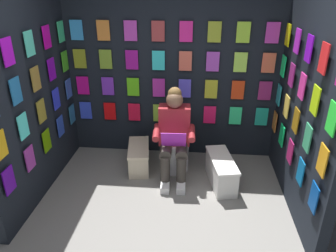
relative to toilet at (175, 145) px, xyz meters
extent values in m
cube|color=black|center=(0.07, -0.46, 0.82)|extent=(3.01, 0.10, 2.29)
cube|color=blue|center=(1.34, -0.38, 0.31)|extent=(0.17, 0.01, 0.26)
cube|color=red|center=(0.98, -0.38, 0.31)|extent=(0.17, 0.01, 0.26)
cube|color=red|center=(0.62, -0.38, 0.31)|extent=(0.17, 0.01, 0.26)
cube|color=#92BD32|center=(0.26, -0.38, 0.31)|extent=(0.17, 0.01, 0.26)
cube|color=#E31471|center=(-0.11, -0.38, 0.31)|extent=(0.17, 0.01, 0.26)
cube|color=#E91155|center=(-0.47, -0.38, 0.31)|extent=(0.17, 0.01, 0.26)
cube|color=#2AE988|center=(-0.83, -0.38, 0.31)|extent=(0.17, 0.01, 0.26)
cube|color=#19A78C|center=(-1.19, -0.38, 0.31)|extent=(0.17, 0.01, 0.26)
cube|color=#CB0F86|center=(1.34, -0.38, 0.70)|extent=(0.17, 0.01, 0.26)
cube|color=purple|center=(0.98, -0.38, 0.70)|extent=(0.17, 0.01, 0.26)
cube|color=#57C614|center=(0.62, -0.38, 0.70)|extent=(0.17, 0.01, 0.26)
cube|color=#B327A3|center=(0.26, -0.38, 0.70)|extent=(0.17, 0.01, 0.26)
cube|color=#574EE5|center=(-0.11, -0.38, 0.70)|extent=(0.17, 0.01, 0.26)
cube|color=gold|center=(-0.47, -0.38, 0.70)|extent=(0.17, 0.01, 0.26)
cube|color=red|center=(-0.83, -0.38, 0.70)|extent=(0.17, 0.01, 0.26)
cube|color=#932264|center=(-1.19, -0.38, 0.70)|extent=(0.17, 0.01, 0.26)
cube|color=olive|center=(1.34, -0.38, 1.08)|extent=(0.17, 0.01, 0.26)
cube|color=olive|center=(0.98, -0.38, 1.08)|extent=(0.17, 0.01, 0.26)
cube|color=#9A128F|center=(0.62, -0.38, 1.08)|extent=(0.17, 0.01, 0.26)
cube|color=#2DDADF|center=(0.26, -0.38, 1.08)|extent=(0.17, 0.01, 0.26)
cube|color=#E0614D|center=(-0.11, -0.38, 1.08)|extent=(0.17, 0.01, 0.26)
cube|color=purple|center=(-0.47, -0.38, 1.08)|extent=(0.17, 0.01, 0.26)
cube|color=#ABEF4D|center=(-0.83, -0.38, 1.08)|extent=(0.17, 0.01, 0.26)
cube|color=#E66345|center=(-1.19, -0.38, 1.08)|extent=(0.17, 0.01, 0.26)
cube|color=#3494E3|center=(1.34, -0.38, 1.46)|extent=(0.17, 0.01, 0.26)
cube|color=orange|center=(0.98, -0.38, 1.46)|extent=(0.17, 0.01, 0.26)
cube|color=#BE3CBA|center=(0.62, -0.38, 1.46)|extent=(0.17, 0.01, 0.26)
cube|color=#A0373A|center=(0.26, -0.38, 1.46)|extent=(0.17, 0.01, 0.26)
cube|color=#E2208D|center=(-0.11, -0.38, 1.46)|extent=(0.17, 0.01, 0.26)
cube|color=#95A82A|center=(-0.47, -0.38, 1.46)|extent=(0.17, 0.01, 0.26)
cube|color=#9EDF35|center=(-0.83, -0.38, 1.46)|extent=(0.17, 0.01, 0.26)
cube|color=#BF37B6|center=(-1.19, -0.38, 1.46)|extent=(0.17, 0.01, 0.26)
cube|color=black|center=(-1.43, 0.61, 0.82)|extent=(0.10, 2.04, 2.29)
cube|color=#C26728|center=(-1.34, -0.22, 0.31)|extent=(0.01, 0.17, 0.26)
cube|color=#13D364|center=(-1.34, 0.19, 0.31)|extent=(0.01, 0.17, 0.26)
cube|color=#9B1A53|center=(-1.34, 0.61, 0.31)|extent=(0.01, 0.17, 0.26)
cube|color=#0D5F9E|center=(-1.34, 1.03, 0.31)|extent=(0.01, 0.17, 0.26)
cube|color=#083E8E|center=(-1.34, 1.44, 0.31)|extent=(0.01, 0.17, 0.26)
cube|color=teal|center=(-1.34, -0.22, 0.70)|extent=(0.01, 0.17, 0.26)
cube|color=yellow|center=(-1.34, 0.19, 0.70)|extent=(0.01, 0.17, 0.26)
cube|color=#986912|center=(-1.34, 0.61, 0.70)|extent=(0.01, 0.17, 0.26)
cube|color=#369D6A|center=(-1.34, 1.03, 0.70)|extent=(0.01, 0.17, 0.26)
cube|color=orange|center=(-1.34, 1.44, 0.70)|extent=(0.01, 0.17, 0.26)
cube|color=#13E873|center=(-1.34, -0.22, 1.08)|extent=(0.01, 0.17, 0.26)
cube|color=#952073|center=(-1.34, 0.19, 1.08)|extent=(0.01, 0.17, 0.26)
cube|color=#ED329A|center=(-1.34, 0.61, 1.08)|extent=(0.01, 0.17, 0.26)
cube|color=#B0E212|center=(-1.34, 1.03, 1.08)|extent=(0.01, 0.17, 0.26)
cube|color=#29E038|center=(-1.34, 1.44, 1.08)|extent=(0.01, 0.17, 0.26)
cube|color=yellow|center=(-1.34, -0.22, 1.46)|extent=(0.01, 0.17, 0.26)
cube|color=#BF25D7|center=(-1.34, 0.19, 1.46)|extent=(0.01, 0.17, 0.26)
cube|color=#7D0FCE|center=(-1.34, 0.61, 1.46)|extent=(0.01, 0.17, 0.26)
cube|color=red|center=(-1.34, 1.03, 1.46)|extent=(0.01, 0.17, 0.26)
cube|color=black|center=(1.58, 0.61, 0.82)|extent=(0.10, 2.04, 2.29)
cube|color=#4D0A98|center=(1.49, 1.44, 0.31)|extent=(0.01, 0.17, 0.26)
cube|color=purple|center=(1.49, 1.03, 0.31)|extent=(0.01, 0.17, 0.26)
cube|color=#5B9608|center=(1.49, 0.61, 0.31)|extent=(0.01, 0.17, 0.26)
cube|color=#2745B7|center=(1.49, 0.19, 0.31)|extent=(0.01, 0.17, 0.26)
cube|color=#296793|center=(1.49, -0.22, 0.31)|extent=(0.01, 0.17, 0.26)
cube|color=gold|center=(1.49, 1.44, 0.70)|extent=(0.01, 0.17, 0.26)
cube|color=#4EF0E6|center=(1.49, 1.03, 0.70)|extent=(0.01, 0.17, 0.26)
cube|color=olive|center=(1.49, 0.61, 0.70)|extent=(0.01, 0.17, 0.26)
cube|color=#2938EB|center=(1.49, 0.19, 0.70)|extent=(0.01, 0.17, 0.26)
cube|color=#2D55B0|center=(1.49, -0.22, 0.70)|extent=(0.01, 0.17, 0.26)
cube|color=#216CAB|center=(1.49, 1.03, 1.08)|extent=(0.01, 0.17, 0.26)
cube|color=olive|center=(1.49, 0.61, 1.08)|extent=(0.01, 0.17, 0.26)
cube|color=#760CB6|center=(1.49, 0.19, 1.08)|extent=(0.01, 0.17, 0.26)
cube|color=green|center=(1.49, -0.22, 1.08)|extent=(0.01, 0.17, 0.26)
cube|color=#A912CF|center=(1.49, 1.03, 1.46)|extent=(0.01, 0.17, 0.26)
cube|color=#4CDCC0|center=(1.49, 0.61, 1.46)|extent=(0.01, 0.17, 0.26)
cube|color=#C70BA3|center=(1.49, 0.19, 1.46)|extent=(0.01, 0.17, 0.26)
cube|color=#34C677|center=(1.49, -0.22, 1.46)|extent=(0.01, 0.17, 0.26)
cylinder|color=white|center=(0.00, 0.08, -0.13)|extent=(0.38, 0.38, 0.40)
cylinder|color=white|center=(0.00, 0.08, 0.09)|extent=(0.41, 0.41, 0.02)
cube|color=white|center=(0.01, -0.18, 0.25)|extent=(0.39, 0.20, 0.36)
cylinder|color=white|center=(0.00, -0.09, 0.25)|extent=(0.39, 0.09, 0.39)
cube|color=maroon|center=(0.00, 0.11, 0.36)|extent=(0.41, 0.24, 0.52)
sphere|color=brown|center=(0.00, 0.14, 0.71)|extent=(0.21, 0.21, 0.21)
sphere|color=olive|center=(0.00, 0.11, 0.78)|extent=(0.17, 0.17, 0.17)
cylinder|color=#38332D|center=(-0.11, 0.30, 0.11)|extent=(0.17, 0.41, 0.15)
cylinder|color=#38332D|center=(0.09, 0.31, 0.11)|extent=(0.17, 0.41, 0.15)
cylinder|color=#38332D|center=(-0.12, 0.48, -0.11)|extent=(0.12, 0.12, 0.42)
cylinder|color=#38332D|center=(0.08, 0.49, -0.11)|extent=(0.12, 0.12, 0.42)
cube|color=white|center=(-0.12, 0.54, -0.28)|extent=(0.12, 0.26, 0.09)
cube|color=white|center=(0.08, 0.55, -0.28)|extent=(0.12, 0.26, 0.09)
cylinder|color=maroon|center=(-0.23, 0.28, 0.33)|extent=(0.10, 0.31, 0.13)
cylinder|color=maroon|center=(0.21, 0.30, 0.33)|extent=(0.10, 0.31, 0.13)
cube|color=purple|center=(-0.02, 0.45, 0.32)|extent=(0.31, 0.14, 0.23)
cube|color=beige|center=(0.49, 0.09, -0.18)|extent=(0.35, 0.64, 0.30)
cube|color=beige|center=(0.49, 0.09, -0.01)|extent=(0.37, 0.66, 0.03)
cube|color=white|center=(-0.62, 0.36, -0.16)|extent=(0.38, 0.73, 0.33)
cube|color=white|center=(-0.62, 0.36, 0.02)|extent=(0.40, 0.76, 0.03)
camera|label=1|loc=(-0.27, 3.87, 2.08)|focal=34.28mm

